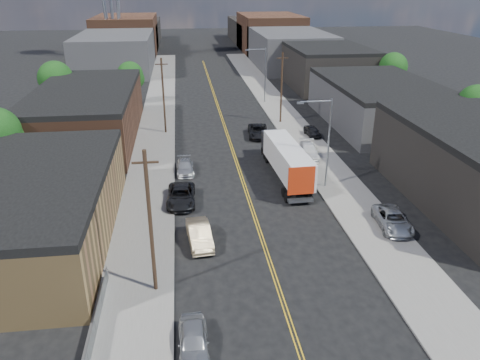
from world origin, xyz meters
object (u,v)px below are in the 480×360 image
object	(u,v)px
car_left_c	(181,196)
car_ahead_truck	(258,131)
car_left_a	(193,341)
car_left_b	(199,234)
car_right_lot_a	(393,220)
car_right_lot_b	(308,151)
car_left_d	(185,167)
car_right_lot_c	(312,131)
semi_truck	(284,157)

from	to	relation	value
car_left_c	car_ahead_truck	world-z (taller)	car_left_c
car_ahead_truck	car_left_a	bearing A→B (deg)	-99.04
car_left_b	car_right_lot_a	bearing A→B (deg)	-4.32
car_right_lot_b	car_left_a	bearing A→B (deg)	-107.50
car_left_d	car_right_lot_c	xyz separation A→B (m)	(16.88, 10.28, 0.15)
car_right_lot_c	car_left_b	bearing A→B (deg)	-126.13
car_left_d	car_right_lot_b	distance (m)	14.47
car_right_lot_a	semi_truck	bearing A→B (deg)	123.27
semi_truck	car_left_d	distance (m)	10.72
car_left_b	car_right_lot_b	distance (m)	21.97
car_left_b	car_left_d	bearing A→B (deg)	88.03
semi_truck	car_left_a	xyz separation A→B (m)	(-10.38, -24.32, -1.44)
semi_truck	car_left_b	size ratio (longest dim) A/B	3.03
semi_truck	car_right_lot_c	xyz separation A→B (m)	(6.50, 12.48, -1.37)
car_left_c	car_left_d	xyz separation A→B (m)	(0.47, 7.51, -0.12)
semi_truck	car_left_a	world-z (taller)	semi_truck
car_left_c	car_ahead_truck	xyz separation A→B (m)	(10.31, 18.87, -0.00)
car_left_c	car_right_lot_c	size ratio (longest dim) A/B	1.45
car_right_lot_a	car_right_lot_c	xyz separation A→B (m)	(0.00, 24.92, -0.07)
car_right_lot_a	car_left_c	bearing A→B (deg)	163.36
car_left_c	car_left_d	bearing A→B (deg)	88.62
car_left_d	car_right_lot_a	xyz separation A→B (m)	(16.88, -14.64, 0.22)
car_left_a	car_left_d	xyz separation A→B (m)	(0.00, 26.52, -0.08)
car_left_b	car_ahead_truck	size ratio (longest dim) A/B	0.88
car_left_a	car_ahead_truck	size ratio (longest dim) A/B	0.77
car_left_b	car_left_a	bearing A→B (deg)	-99.68
semi_truck	car_left_c	xyz separation A→B (m)	(-10.85, -5.32, -1.40)
car_left_b	car_left_c	xyz separation A→B (m)	(-1.35, 7.41, -0.03)
car_ahead_truck	semi_truck	bearing A→B (deg)	-82.19
car_left_b	car_ahead_truck	world-z (taller)	car_left_b
car_left_c	car_right_lot_b	size ratio (longest dim) A/B	1.05
car_left_b	car_left_c	bearing A→B (deg)	95.00
car_right_lot_a	car_right_lot_b	distance (m)	17.35
car_left_c	car_left_d	distance (m)	7.53
car_left_d	car_right_lot_c	bearing A→B (deg)	29.98
car_ahead_truck	car_left_d	bearing A→B (deg)	-125.37
semi_truck	car_right_lot_c	distance (m)	14.14
semi_truck	car_left_d	bearing A→B (deg)	165.42
car_left_a	car_left_c	distance (m)	19.01
car_left_a	car_right_lot_b	size ratio (longest dim) A/B	0.80
car_left_d	car_ahead_truck	size ratio (longest dim) A/B	0.81
semi_truck	car_right_lot_c	world-z (taller)	semi_truck
semi_truck	car_left_b	distance (m)	15.94
car_left_b	car_left_d	xyz separation A→B (m)	(-0.88, 14.92, -0.15)
semi_truck	car_left_c	distance (m)	12.16
semi_truck	car_ahead_truck	size ratio (longest dim) A/B	2.67
semi_truck	car_right_lot_a	bearing A→B (deg)	-65.05
car_left_d	car_right_lot_a	world-z (taller)	car_right_lot_a
car_right_lot_a	car_left_b	bearing A→B (deg)	-173.29
car_right_lot_b	car_left_c	bearing A→B (deg)	-137.11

